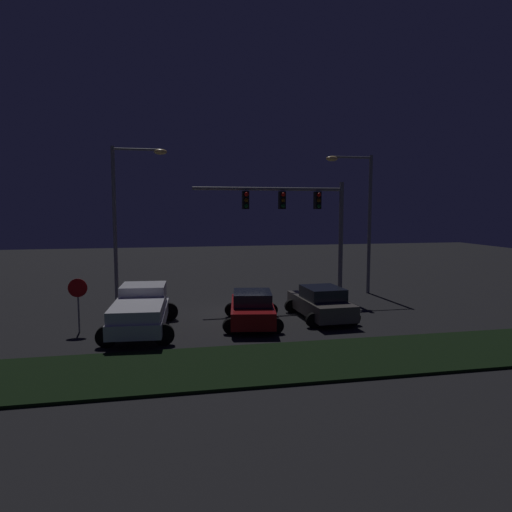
{
  "coord_description": "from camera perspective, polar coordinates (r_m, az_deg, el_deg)",
  "views": [
    {
      "loc": [
        -3.94,
        -21.98,
        5.08
      ],
      "look_at": [
        0.94,
        1.48,
        2.63
      ],
      "focal_mm": 32.91,
      "sensor_mm": 36.0,
      "label": 1
    }
  ],
  "objects": [
    {
      "name": "street_lamp_left",
      "position": [
        26.14,
        -15.56,
        6.03
      ],
      "size": [
        2.92,
        0.44,
        8.34
      ],
      "color": "slate",
      "rests_on": "ground_plane"
    },
    {
      "name": "grass_median",
      "position": [
        15.82,
        3.38,
        -12.71
      ],
      "size": [
        25.99,
        4.02,
        0.1
      ],
      "primitive_type": "cube",
      "color": "black",
      "rests_on": "ground_plane"
    },
    {
      "name": "street_lamp_right",
      "position": [
        28.36,
        12.6,
        5.87
      ],
      "size": [
        2.87,
        0.44,
        8.16
      ],
      "color": "slate",
      "rests_on": "ground_plane"
    },
    {
      "name": "traffic_signal_gantry",
      "position": [
        25.67,
        5.26,
        5.42
      ],
      "size": [
        8.32,
        0.56,
        6.5
      ],
      "color": "slate",
      "rests_on": "ground_plane"
    },
    {
      "name": "pickup_truck",
      "position": [
        19.98,
        -13.78,
        -6.11
      ],
      "size": [
        3.14,
        5.53,
        1.8
      ],
      "rotation": [
        0.0,
        0.0,
        1.5
      ],
      "color": "silver",
      "rests_on": "ground_plane"
    },
    {
      "name": "car_sedan_far",
      "position": [
        20.52,
        -0.47,
        -6.37
      ],
      "size": [
        2.96,
        4.64,
        1.51
      ],
      "rotation": [
        0.0,
        0.0,
        1.4
      ],
      "color": "maroon",
      "rests_on": "ground_plane"
    },
    {
      "name": "ground_plane",
      "position": [
        22.9,
        -1.57,
        -6.97
      ],
      "size": [
        80.0,
        80.0,
        0.0
      ],
      "primitive_type": "plane",
      "color": "black"
    },
    {
      "name": "car_sedan",
      "position": [
        21.83,
        7.9,
        -5.68
      ],
      "size": [
        2.59,
        4.46,
        1.51
      ],
      "rotation": [
        0.0,
        0.0,
        1.61
      ],
      "color": "#514C47",
      "rests_on": "ground_plane"
    },
    {
      "name": "stop_sign",
      "position": [
        20.47,
        -20.83,
        -4.44
      ],
      "size": [
        0.76,
        0.08,
        2.23
      ],
      "color": "slate",
      "rests_on": "ground_plane"
    }
  ]
}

